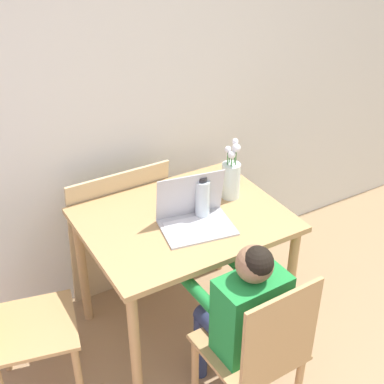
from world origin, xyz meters
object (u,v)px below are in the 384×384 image
at_px(flower_vase, 231,177).
at_px(water_bottle, 202,198).
at_px(person_seated, 243,309).
at_px(laptop, 194,214).
at_px(chair_occupied, 258,352).

distance_m(flower_vase, water_bottle, 0.24).
xyz_separation_m(person_seated, laptop, (0.04, 0.48, 0.21)).
xyz_separation_m(chair_occupied, laptop, (0.04, 0.61, 0.36)).
height_order(chair_occupied, flower_vase, flower_vase).
height_order(chair_occupied, water_bottle, water_bottle).
bearing_deg(flower_vase, person_seated, -118.89).
relative_size(chair_occupied, laptop, 2.29).
bearing_deg(person_seated, flower_vase, -120.79).
xyz_separation_m(person_seated, water_bottle, (0.11, 0.52, 0.26)).
distance_m(chair_occupied, flower_vase, 0.90).
bearing_deg(laptop, flower_vase, 32.71).
xyz_separation_m(chair_occupied, person_seated, (-0.00, 0.12, 0.15)).
height_order(chair_occupied, person_seated, person_seated).
bearing_deg(person_seated, water_bottle, -103.60).
distance_m(laptop, flower_vase, 0.32).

